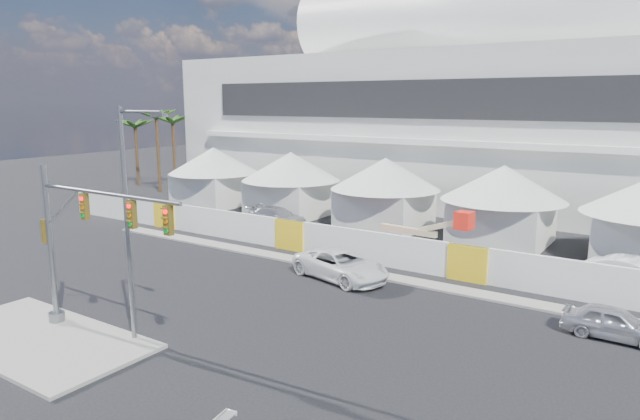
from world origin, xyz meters
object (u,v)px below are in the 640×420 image
Objects in this scene: pickup_curb at (341,265)px; streetlight_median at (130,210)px; sedan_silver at (614,323)px; traffic_mast at (76,242)px; boom_lift at (401,245)px; lot_car_c at (277,217)px; lot_car_a at (634,274)px.

pickup_curb is 0.62× the size of streetlight_median.
sedan_silver is 0.69× the size of pickup_curb.
traffic_mast is 1.19× the size of boom_lift.
boom_lift reaches higher than sedan_silver.
pickup_curb is 1.13× the size of lot_car_c.
traffic_mast is 0.91× the size of streetlight_median.
pickup_curb is 5.33m from boom_lift.
sedan_silver is 13.73m from boom_lift.
lot_car_c is (-11.23, 8.77, -0.06)m from pickup_curb.
boom_lift reaches higher than lot_car_a.
traffic_mast is at bearing 123.28° from sedan_silver.
lot_car_a is at bearing -48.11° from pickup_curb.
streetlight_median reaches higher than sedan_silver.
streetlight_median is 1.31× the size of boom_lift.
traffic_mast is (6.08, -21.20, 3.23)m from lot_car_c.
sedan_silver is 20.13m from streetlight_median.
streetlight_median is (8.77, -20.49, 4.77)m from lot_car_c.
streetlight_median is at bearing -155.04° from lot_car_c.
lot_car_a is at bearing -92.05° from lot_car_c.
sedan_silver is 7.67m from lot_car_a.
traffic_mast is at bearing -162.21° from lot_car_c.
lot_car_c is at bearing 105.99° from traffic_mast.
lot_car_c is 22.29m from traffic_mast.
boom_lift is (12.35, -3.56, 0.22)m from lot_car_c.
sedan_silver is 0.83× the size of lot_car_a.
streetlight_median is (-16.04, -11.16, 4.83)m from sedan_silver.
sedan_silver is 0.78× the size of lot_car_c.
boom_lift is at bearing 70.41° from traffic_mast.
lot_car_a is 0.94× the size of lot_car_c.
pickup_curb is at bearing 78.12° from streetlight_median.
pickup_curb is 15.36m from lot_car_a.
lot_car_a is (0.04, 7.66, 0.11)m from sedan_silver.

